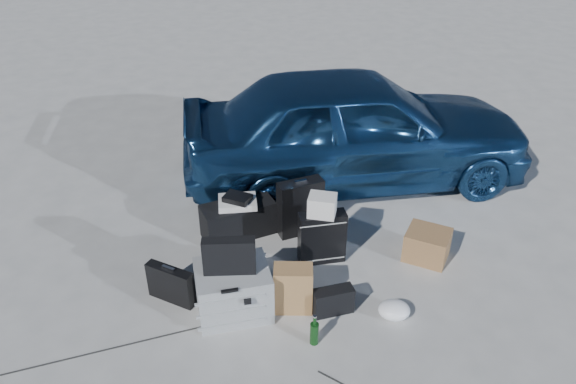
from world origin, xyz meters
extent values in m
plane|color=#B8B7B3|center=(0.00, 0.00, 0.00)|extent=(60.00, 60.00, 0.00)
imported|color=#214F84|center=(0.86, 2.26, 0.69)|extent=(4.24, 2.17, 1.38)
cube|color=#96999B|center=(-0.45, -0.04, 0.23)|extent=(0.72, 0.63, 0.45)
cube|color=black|center=(-0.46, -0.06, 0.62)|extent=(0.44, 0.12, 0.33)
cube|color=black|center=(-1.02, 0.10, 0.18)|extent=(0.45, 0.30, 0.35)
cube|color=black|center=(0.17, 1.13, 0.31)|extent=(0.50, 0.33, 0.61)
cube|color=black|center=(0.36, 0.65, 0.27)|extent=(0.47, 0.24, 0.54)
cube|color=silver|center=(0.35, 0.65, 0.64)|extent=(0.29, 0.25, 0.20)
cube|color=black|center=(-0.48, 1.10, 0.19)|extent=(0.81, 0.60, 0.37)
cube|color=silver|center=(-0.47, 1.08, 0.41)|extent=(0.41, 0.33, 0.07)
cube|color=black|center=(-0.47, 1.07, 0.47)|extent=(0.31, 0.28, 0.06)
cube|color=#A27A46|center=(0.07, -0.03, 0.22)|extent=(0.34, 0.21, 0.45)
cube|color=olive|center=(1.41, 0.67, 0.15)|extent=(0.52, 0.50, 0.30)
ellipsoid|color=white|center=(0.94, -0.15, 0.08)|extent=(0.29, 0.25, 0.15)
cube|color=black|center=(0.41, -0.08, 0.13)|extent=(0.38, 0.22, 0.25)
cylinder|color=black|center=(0.23, -0.44, 0.14)|extent=(0.08, 0.08, 0.29)
camera|label=1|loc=(-0.04, -3.73, 3.49)|focal=35.00mm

